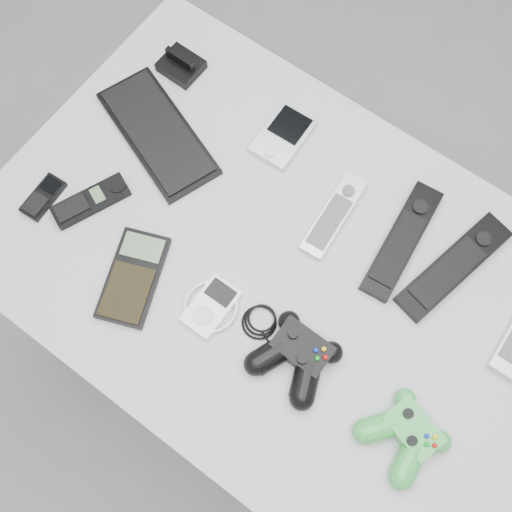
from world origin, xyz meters
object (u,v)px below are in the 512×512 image
Objects in this scene: remote_silver_a at (334,215)px; calculator at (133,277)px; remote_black_b at (454,266)px; mobile_phone at (43,197)px; pda_keyboard at (158,133)px; controller_black at (297,355)px; pda at (283,136)px; controller_green at (406,434)px; cordless_handset at (91,201)px; remote_black_a at (402,240)px; mp3_player at (211,306)px; desk at (289,281)px.

remote_silver_a is 0.39m from calculator.
mobile_phone is at bearing -141.47° from remote_black_b.
remote_silver_a is 0.56m from mobile_phone.
pda_keyboard is 1.22× the size of controller_black.
pda_keyboard is 0.25m from pda.
remote_silver_a is at bearing 156.69° from controller_green.
controller_black is 1.70× the size of controller_green.
cordless_handset is (-0.01, -0.19, 0.00)m from pda_keyboard.
remote_silver_a is 1.04× the size of calculator.
pda is 0.31m from remote_black_a.
controller_black is (0.18, 0.02, 0.01)m from mp3_player.
controller_black reaches higher than mobile_phone.
cordless_handset reaches higher than pda.
remote_silver_a is 1.24× the size of cordless_handset.
remote_black_b is 1.70× the size of cordless_handset.
remote_black_a is at bearing 51.10° from desk.
cordless_handset is 0.31m from mp3_player.
controller_green is at bearing -15.37° from calculator.
controller_green is at bearing 22.39° from cordless_handset.
remote_silver_a is 0.46m from cordless_handset.
controller_black is (0.48, -0.20, 0.01)m from pda_keyboard.
remote_black_b is (0.62, 0.10, 0.00)m from pda_keyboard.
calculator is (0.15, -0.26, 0.00)m from pda_keyboard.
remote_black_b reaches higher than remote_silver_a.
calculator is at bearing -141.46° from remote_black_a.
pda is at bearing 104.59° from mp3_player.
pda is at bearing 47.96° from mobile_phone.
remote_black_a is 0.59m from cordless_handset.
controller_black is (-0.04, -0.29, 0.01)m from remote_black_a.
remote_black_b is at bearing 6.64° from remote_silver_a.
controller_black is 0.22m from controller_green.
remote_black_a is 1.37× the size of calculator.
cordless_handset reaches higher than mp3_player.
mp3_player is at bearing -77.30° from pda.
controller_black is (0.27, -0.34, 0.01)m from pda.
mobile_phone reaches higher than desk.
cordless_handset is (-0.22, -0.33, 0.00)m from pda.
controller_black reaches higher than mp3_player.
controller_black reaches higher than pda_keyboard.
controller_green is (0.40, 0.02, 0.01)m from mp3_player.
mobile_phone is (-0.30, -0.38, -0.00)m from pda.
controller_black reaches higher than calculator.
controller_green is (0.71, -0.01, 0.01)m from cordless_handset.
controller_green reaches higher than remote_black_a.
controller_black is at bearing 5.28° from mp3_player.
pda is 0.60m from controller_green.
remote_silver_a is 0.78× the size of controller_black.
remote_black_b is (0.24, 0.04, 0.00)m from remote_silver_a.
pda is at bearing 80.52° from cordless_handset.
cordless_handset is at bearing -142.06° from remote_black_b.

